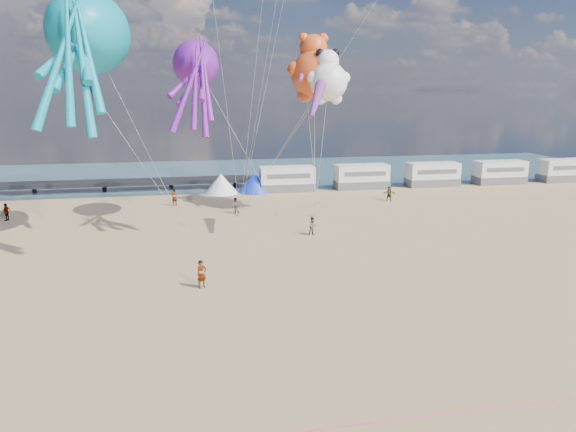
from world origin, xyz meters
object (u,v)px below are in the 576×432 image
object	(u,v)px
kite_teddy_orange	(315,75)
windsock_mid	(304,66)
sandbag_d	(317,203)
kite_octopus_purple	(196,64)
motorhome_4	(564,170)
standing_person	(202,274)
beachgoer_3	(6,212)
tent_white	(221,183)
sandbag_e	(240,215)
motorhome_1	(362,177)
motorhome_0	(287,179)
motorhome_2	(432,174)
beachgoer_5	(174,197)
kite_octopus_teal	(89,33)
beachgoer_1	(235,205)
windsock_left	(94,93)
sandbag_c	(315,216)
windsock_right	(316,100)
tent_blue	(254,182)
kite_panda	(329,82)
beachgoer_7	(313,226)
motorhome_3	(500,172)
sandbag_b	(279,214)
sandbag_a	(183,225)
beachgoer_4	(389,194)

from	to	relation	value
kite_teddy_orange	windsock_mid	distance (m)	1.30
sandbag_d	kite_octopus_purple	size ratio (longest dim) A/B	0.05
motorhome_4	kite_teddy_orange	bearing A→B (deg)	-163.67
standing_person	beachgoer_3	distance (m)	27.17
tent_white	beachgoer_3	distance (m)	22.84
windsock_mid	sandbag_e	bearing A→B (deg)	-151.70
motorhome_1	beachgoer_3	size ratio (longest dim) A/B	3.94
motorhome_0	motorhome_2	bearing A→B (deg)	0.00
beachgoer_5	kite_octopus_teal	world-z (taller)	kite_octopus_teal
beachgoer_1	windsock_left	distance (m)	16.70
sandbag_c	standing_person	bearing A→B (deg)	-124.05
tent_white	windsock_right	bearing A→B (deg)	-72.37
kite_teddy_orange	tent_blue	bearing A→B (deg)	104.13
motorhome_4	windsock_right	distance (m)	45.58
motorhome_1	kite_panda	size ratio (longest dim) A/B	1.10
motorhome_2	beachgoer_7	world-z (taller)	motorhome_2
motorhome_3	standing_person	world-z (taller)	motorhome_3
sandbag_b	kite_octopus_purple	size ratio (longest dim) A/B	0.05
sandbag_a	kite_octopus_purple	xyz separation A→B (m)	(1.74, 1.38, 14.13)
tent_blue	kite_octopus_purple	bearing A→B (deg)	-116.14
standing_person	sandbag_c	xyz separation A→B (m)	(11.11, 16.44, -0.78)
sandbag_d	windsock_left	bearing A→B (deg)	-160.98
sandbag_a	sandbag_d	distance (m)	15.61
windsock_left	windsock_mid	bearing A→B (deg)	-4.71
sandbag_b	windsock_left	bearing A→B (deg)	-169.58
motorhome_4	standing_person	distance (m)	57.49
tent_blue	kite_panda	distance (m)	18.26
sandbag_c	beachgoer_5	bearing A→B (deg)	149.96
sandbag_d	kite_octopus_purple	bearing A→B (deg)	-156.85
sandbag_d	windsock_mid	size ratio (longest dim) A/B	0.08
kite_teddy_orange	windsock_right	xyz separation A→B (m)	(-2.14, -9.76, -2.20)
motorhome_3	beachgoer_4	world-z (taller)	motorhome_3
motorhome_3	beachgoer_5	xyz separation A→B (m)	(-41.80, -5.97, -0.58)
beachgoer_1	beachgoer_3	bearing A→B (deg)	-22.59
beachgoer_1	windsock_left	size ratio (longest dim) A/B	0.23
sandbag_d	kite_octopus_teal	world-z (taller)	kite_octopus_teal
beachgoer_1	kite_panda	bearing A→B (deg)	144.57
tent_blue	motorhome_2	bearing A→B (deg)	0.00
sandbag_a	standing_person	bearing A→B (deg)	-84.89
motorhome_0	motorhome_2	distance (m)	19.00
tent_white	sandbag_e	world-z (taller)	tent_white
motorhome_1	tent_blue	bearing A→B (deg)	180.00
tent_white	standing_person	bearing A→B (deg)	-95.48
sandbag_e	kite_teddy_orange	size ratio (longest dim) A/B	0.06
tent_white	windsock_left	world-z (taller)	windsock_left
kite_octopus_purple	windsock_mid	world-z (taller)	kite_octopus_purple
beachgoer_1	windsock_right	size ratio (longest dim) A/B	0.32
standing_person	sandbag_e	bearing A→B (deg)	52.06
sandbag_e	kite_octopus_purple	size ratio (longest dim) A/B	0.05
beachgoer_1	tent_blue	bearing A→B (deg)	-126.90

